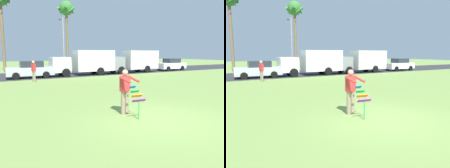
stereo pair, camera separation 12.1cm
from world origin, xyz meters
TOP-DOWN VIEW (x-y plane):
  - ground_plane at (0.00, 0.00)m, footprint 120.00×120.00m
  - road_strip at (0.00, 18.11)m, footprint 120.00×8.00m
  - person_kite_flyer at (-0.68, 1.18)m, footprint 0.61×0.71m
  - kite_held at (-0.61, 0.53)m, footprint 0.53×0.67m
  - parked_car_silver at (-1.85, 15.71)m, footprint 4.24×1.91m
  - parked_truck_white_box at (3.86, 15.71)m, footprint 6.75×2.23m
  - parked_truck_grey_van at (10.13, 15.71)m, footprint 6.73×2.20m
  - parked_car_white at (16.15, 15.71)m, footprint 4.23×1.90m
  - palm_tree_right_near at (-3.53, 24.29)m, footprint 2.58×2.71m
  - palm_tree_centre_far at (5.30, 26.51)m, footprint 2.58×2.71m
  - streetlight_pole at (3.60, 22.97)m, footprint 0.24×1.65m
  - person_walker_near at (-2.08, 12.59)m, footprint 0.32×0.55m

SIDE VIEW (x-z plane):
  - ground_plane at x=0.00m, z-range 0.00..0.00m
  - road_strip at x=0.00m, z-range 0.00..0.01m
  - parked_car_silver at x=-1.85m, z-range -0.03..1.57m
  - parked_car_white at x=16.15m, z-range -0.03..1.57m
  - kite_held at x=-0.61m, z-range 0.20..1.37m
  - person_walker_near at x=-2.08m, z-range 0.07..1.80m
  - person_kite_flyer at x=-0.68m, z-range 0.09..1.82m
  - parked_truck_white_box at x=3.86m, z-range 0.10..2.72m
  - parked_truck_grey_van at x=10.13m, z-range 0.10..2.72m
  - streetlight_pole at x=3.60m, z-range 0.50..7.50m
  - palm_tree_centre_far at x=5.30m, z-range 3.44..13.41m
  - palm_tree_right_near at x=-3.53m, z-range 3.48..13.52m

